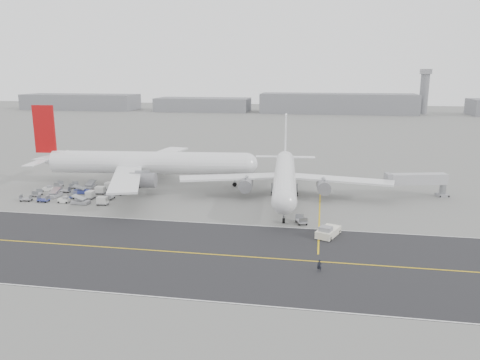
% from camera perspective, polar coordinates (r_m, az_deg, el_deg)
% --- Properties ---
extents(ground, '(700.00, 700.00, 0.00)m').
position_cam_1_polar(ground, '(97.62, -8.32, -4.56)').
color(ground, gray).
rests_on(ground, ground).
extents(taxiway, '(220.00, 59.00, 0.03)m').
position_cam_1_polar(taxiway, '(80.03, -8.91, -8.58)').
color(taxiway, '#262628').
rests_on(taxiway, ground).
extents(horizon_buildings, '(520.00, 28.00, 28.00)m').
position_cam_1_polar(horizon_buildings, '(349.44, 10.07, 8.05)').
color(horizon_buildings, slate).
rests_on(horizon_buildings, ground).
extents(control_tower, '(7.00, 7.00, 31.25)m').
position_cam_1_polar(control_tower, '(360.35, 21.55, 10.09)').
color(control_tower, slate).
rests_on(control_tower, ground).
extents(airliner_a, '(60.51, 59.59, 20.89)m').
position_cam_1_polar(airliner_a, '(125.43, -11.70, 2.08)').
color(airliner_a, white).
rests_on(airliner_a, ground).
extents(airliner_b, '(50.88, 51.60, 17.79)m').
position_cam_1_polar(airliner_b, '(112.06, 5.48, 0.54)').
color(airliner_b, white).
rests_on(airliner_b, ground).
extents(pushback_tug, '(4.79, 7.70, 2.21)m').
position_cam_1_polar(pushback_tug, '(87.04, 10.67, -6.22)').
color(pushback_tug, silver).
rests_on(pushback_tug, ground).
extents(jet_bridge, '(15.65, 6.44, 5.85)m').
position_cam_1_polar(jet_bridge, '(119.14, 20.77, -0.03)').
color(jet_bridge, gray).
rests_on(jet_bridge, ground).
extents(gse_cluster, '(27.61, 22.47, 1.95)m').
position_cam_1_polar(gse_cluster, '(120.26, -19.13, -1.79)').
color(gse_cluster, '#98989E').
rests_on(gse_cluster, ground).
extents(stray_dolly, '(2.57, 3.19, 1.70)m').
position_cam_1_polar(stray_dolly, '(93.54, 7.48, -5.32)').
color(stray_dolly, silver).
rests_on(stray_dolly, ground).
extents(ground_crew_a, '(0.78, 0.59, 1.91)m').
position_cam_1_polar(ground_crew_a, '(72.27, 9.66, -10.24)').
color(ground_crew_a, black).
rests_on(ground_crew_a, ground).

